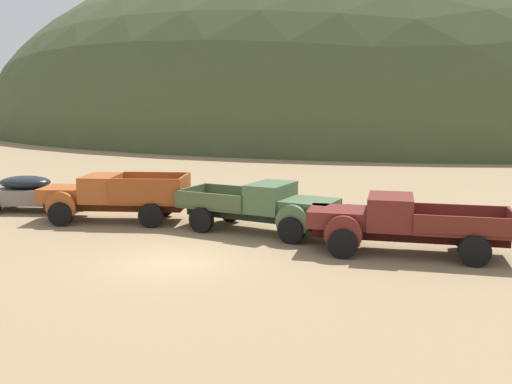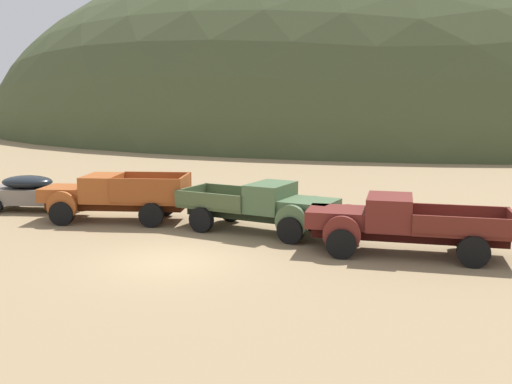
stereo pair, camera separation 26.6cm
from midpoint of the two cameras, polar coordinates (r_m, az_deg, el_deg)
ground_plane at (r=18.26m, az=-8.70°, el=-6.83°), size 300.00×300.00×0.00m
hill_center at (r=86.19m, az=7.77°, el=5.86°), size 108.64×78.72×50.36m
car_primer_gray at (r=27.83m, az=-21.16°, el=-0.06°), size 4.89×2.98×1.57m
truck_oxide_orange at (r=24.57m, az=-14.80°, el=-0.41°), size 6.25×3.85×1.91m
truck_weathered_green at (r=21.67m, az=0.92°, el=-1.46°), size 6.21×2.88×1.89m
truck_oxblood at (r=19.40m, az=12.84°, el=-2.97°), size 6.65×3.15×1.89m
bush_near_barrel at (r=22.38m, az=18.22°, el=-3.42°), size 1.21×1.05×1.15m
bush_front_left at (r=28.59m, az=-16.46°, el=-0.84°), size 0.92×0.92×0.79m
bush_front_right at (r=25.46m, az=14.10°, el=-1.91°), size 0.98×0.75×0.84m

